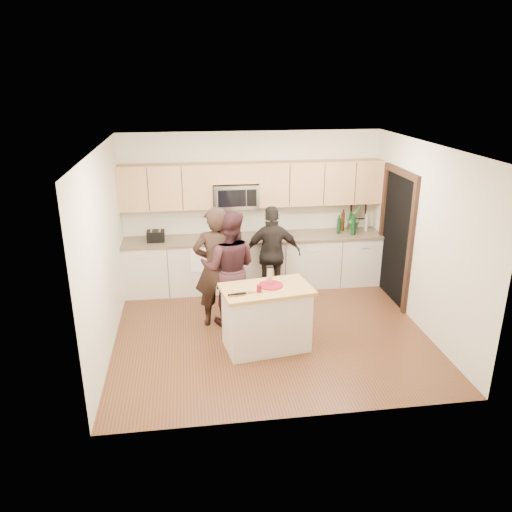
{
  "coord_description": "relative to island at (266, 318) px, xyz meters",
  "views": [
    {
      "loc": [
        -1.12,
        -6.48,
        3.58
      ],
      "look_at": [
        -0.16,
        0.35,
        1.07
      ],
      "focal_mm": 35.0,
      "sensor_mm": 36.0,
      "label": 1
    }
  ],
  "objects": [
    {
      "name": "cutting_board",
      "position": [
        -0.32,
        -0.09,
        0.46
      ],
      "size": [
        0.3,
        0.21,
        0.02
      ],
      "primitive_type": "cube",
      "rotation": [
        0.0,
        0.0,
        0.15
      ],
      "color": "#B28D4A",
      "rests_on": "island"
    },
    {
      "name": "room_shell",
      "position": [
        0.13,
        0.44,
        1.28
      ],
      "size": [
        4.52,
        4.02,
        2.71
      ],
      "color": "beige",
      "rests_on": "ground"
    },
    {
      "name": "drink_glass",
      "position": [
        -0.12,
        -0.13,
        0.5
      ],
      "size": [
        0.07,
        0.07,
        0.1
      ],
      "primitive_type": "cylinder",
      "color": "maroon",
      "rests_on": "island"
    },
    {
      "name": "back_cabinetry",
      "position": [
        0.13,
        2.13,
        0.02
      ],
      "size": [
        4.5,
        0.66,
        0.94
      ],
      "color": "beige",
      "rests_on": "ground"
    },
    {
      "name": "microwave",
      "position": [
        -0.18,
        2.24,
        1.2
      ],
      "size": [
        0.76,
        0.41,
        0.4
      ],
      "color": "silver",
      "rests_on": "ground"
    },
    {
      "name": "island",
      "position": [
        0.0,
        0.0,
        0.0
      ],
      "size": [
        1.29,
        0.87,
        0.9
      ],
      "rotation": [
        0.0,
        0.0,
        0.15
      ],
      "color": "beige",
      "rests_on": "ground"
    },
    {
      "name": "tongs",
      "position": [
        -0.42,
        -0.21,
        0.47
      ],
      "size": [
        0.24,
        0.06,
        0.02
      ],
      "primitive_type": "cube",
      "rotation": [
        0.0,
        0.0,
        0.15
      ],
      "color": "black",
      "rests_on": "cutting_board"
    },
    {
      "name": "bottle_cluster",
      "position": [
        1.85,
        2.14,
        0.67
      ],
      "size": [
        0.6,
        0.36,
        0.38
      ],
      "color": "black",
      "rests_on": "back_cabinetry"
    },
    {
      "name": "upper_cabinetry",
      "position": [
        0.16,
        2.27,
        1.39
      ],
      "size": [
        4.5,
        0.33,
        0.75
      ],
      "color": "tan",
      "rests_on": "ground"
    },
    {
      "name": "framed_picture",
      "position": [
        2.08,
        2.42,
        0.83
      ],
      "size": [
        0.3,
        0.03,
        0.38
      ],
      "color": "black",
      "rests_on": "ground"
    },
    {
      "name": "woman_left",
      "position": [
        -0.62,
        0.81,
        0.46
      ],
      "size": [
        0.69,
        0.46,
        1.84
      ],
      "primitive_type": "imported",
      "rotation": [
        0.0,
        0.0,
        3.18
      ],
      "color": "black",
      "rests_on": "ground"
    },
    {
      "name": "woman_right",
      "position": [
        0.35,
        1.57,
        0.35
      ],
      "size": [
        0.96,
        0.43,
        1.61
      ],
      "primitive_type": "imported",
      "rotation": [
        0.0,
        0.0,
        3.1
      ],
      "color": "black",
      "rests_on": "ground"
    },
    {
      "name": "red_plate",
      "position": [
        0.07,
        0.06,
        0.45
      ],
      "size": [
        0.33,
        0.33,
        0.02
      ],
      "primitive_type": "cylinder",
      "color": "maroon",
      "rests_on": "island"
    },
    {
      "name": "woman_center",
      "position": [
        -0.43,
        0.82,
        0.43
      ],
      "size": [
        0.98,
        0.83,
        1.77
      ],
      "primitive_type": "imported",
      "rotation": [
        0.0,
        0.0,
        2.94
      ],
      "color": "black",
      "rests_on": "ground"
    },
    {
      "name": "toaster",
      "position": [
        -1.55,
        2.11,
        0.58
      ],
      "size": [
        0.29,
        0.23,
        0.18
      ],
      "color": "black",
      "rests_on": "back_cabinetry"
    },
    {
      "name": "dish_towel",
      "position": [
        -0.82,
        1.94,
        0.35
      ],
      "size": [
        0.34,
        0.6,
        0.48
      ],
      "color": "white",
      "rests_on": "ground"
    },
    {
      "name": "orchid",
      "position": [
        1.92,
        2.16,
        0.74
      ],
      "size": [
        0.36,
        0.36,
        0.51
      ],
      "primitive_type": "imported",
      "rotation": [
        0.0,
        0.0,
        0.75
      ],
      "color": "#3B6B2A",
      "rests_on": "back_cabinetry"
    },
    {
      "name": "doorway",
      "position": [
        2.36,
        1.34,
        0.7
      ],
      "size": [
        0.06,
        1.25,
        2.2
      ],
      "color": "black",
      "rests_on": "ground"
    },
    {
      "name": "floor",
      "position": [
        0.13,
        0.44,
        -0.45
      ],
      "size": [
        4.5,
        4.5,
        0.0
      ],
      "primitive_type": "plane",
      "color": "brown",
      "rests_on": "ground"
    },
    {
      "name": "box_grater",
      "position": [
        0.06,
        0.09,
        0.59
      ],
      "size": [
        0.09,
        0.06,
        0.25
      ],
      "color": "silver",
      "rests_on": "red_plate"
    },
    {
      "name": "knife",
      "position": [
        -0.34,
        -0.16,
        0.47
      ],
      "size": [
        0.21,
        0.05,
        0.01
      ],
      "primitive_type": "cube",
      "rotation": [
        0.0,
        0.0,
        0.15
      ],
      "color": "silver",
      "rests_on": "cutting_board"
    }
  ]
}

